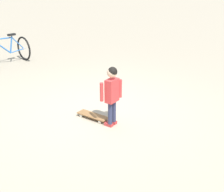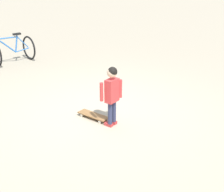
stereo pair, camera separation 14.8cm
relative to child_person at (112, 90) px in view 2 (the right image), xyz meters
The scene contains 4 objects.
ground_plane 0.92m from the child_person, 28.29° to the left, with size 50.00×50.00×0.00m, color tan.
child_person is the anchor object (origin of this frame).
skateboard 0.73m from the child_person, 56.98° to the left, with size 0.49×0.62×0.07m.
bicycle_near 4.78m from the child_person, 40.77° to the left, with size 1.27×1.25×0.85m.
Camera 2 is at (-5.21, -0.63, 2.50)m, focal length 48.19 mm.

